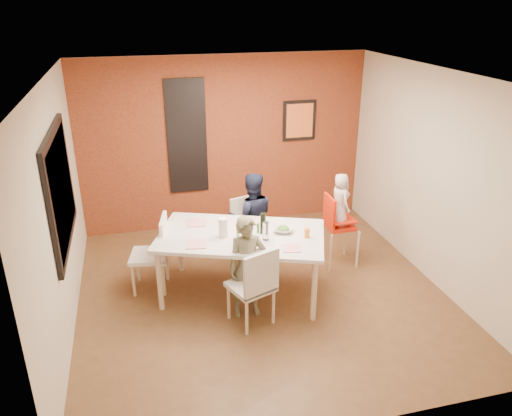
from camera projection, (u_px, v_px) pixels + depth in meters
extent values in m
plane|color=brown|center=(262.00, 293.00, 6.34)|extent=(4.50, 4.50, 0.00)
cube|color=white|center=(263.00, 76.00, 5.28)|extent=(4.50, 4.50, 0.02)
cube|color=beige|center=(225.00, 143.00, 7.82)|extent=(4.50, 0.02, 2.70)
cube|color=beige|center=(338.00, 299.00, 3.81)|extent=(4.50, 0.02, 2.70)
cube|color=beige|center=(58.00, 213.00, 5.30)|extent=(0.02, 4.50, 2.70)
cube|color=beige|center=(433.00, 178.00, 6.32)|extent=(0.02, 4.50, 2.70)
cube|color=maroon|center=(226.00, 143.00, 7.80)|extent=(4.50, 0.02, 2.70)
cube|color=black|center=(60.00, 189.00, 5.41)|extent=(0.05, 1.70, 1.30)
cube|color=black|center=(62.00, 189.00, 5.41)|extent=(0.02, 1.55, 1.15)
cube|color=silver|center=(187.00, 137.00, 7.59)|extent=(0.55, 0.03, 1.70)
cube|color=black|center=(187.00, 137.00, 7.59)|extent=(0.60, 0.03, 1.76)
cube|color=black|center=(299.00, 120.00, 7.94)|extent=(0.54, 0.03, 0.64)
cube|color=orange|center=(300.00, 121.00, 7.92)|extent=(0.44, 0.01, 0.54)
cube|color=silver|center=(241.00, 236.00, 6.03)|extent=(2.25, 1.74, 0.04)
cylinder|color=beige|center=(160.00, 281.00, 5.87)|extent=(0.07, 0.07, 0.78)
cylinder|color=beige|center=(180.00, 245.00, 6.71)|extent=(0.07, 0.07, 0.78)
cylinder|color=beige|center=(314.00, 290.00, 5.67)|extent=(0.07, 0.07, 0.78)
cylinder|color=beige|center=(315.00, 252.00, 6.52)|extent=(0.07, 0.07, 0.78)
cube|color=beige|center=(251.00, 286.00, 5.62)|extent=(0.58, 0.58, 0.05)
cube|color=beige|center=(262.00, 274.00, 5.37)|extent=(0.44, 0.20, 0.51)
cylinder|color=#CBB397|center=(255.00, 292.00, 5.95)|extent=(0.04, 0.04, 0.44)
cylinder|color=#CBB397|center=(273.00, 306.00, 5.68)|extent=(0.04, 0.04, 0.44)
cylinder|color=#CBB397|center=(229.00, 302.00, 5.76)|extent=(0.04, 0.04, 0.44)
cylinder|color=#CBB397|center=(247.00, 318.00, 5.48)|extent=(0.04, 0.04, 0.44)
cube|color=white|center=(249.00, 230.00, 7.11)|extent=(0.50, 0.50, 0.04)
cube|color=white|center=(242.00, 211.00, 7.16)|extent=(0.38, 0.16, 0.45)
cylinder|color=#C1AE8F|center=(246.00, 250.00, 6.99)|extent=(0.03, 0.03, 0.39)
cylinder|color=#C1AE8F|center=(234.00, 241.00, 7.24)|extent=(0.03, 0.03, 0.39)
cylinder|color=#C1AE8F|center=(265.00, 244.00, 7.15)|extent=(0.03, 0.03, 0.39)
cylinder|color=#C1AE8F|center=(252.00, 236.00, 7.40)|extent=(0.03, 0.03, 0.39)
cube|color=white|center=(149.00, 256.00, 6.27)|extent=(0.54, 0.54, 0.05)
cube|color=white|center=(164.00, 237.00, 6.18)|extent=(0.13, 0.46, 0.52)
cylinder|color=beige|center=(138.00, 266.00, 6.53)|extent=(0.04, 0.04, 0.45)
cylinder|color=beige|center=(167.00, 265.00, 6.55)|extent=(0.04, 0.04, 0.45)
cylinder|color=beige|center=(133.00, 281.00, 6.19)|extent=(0.04, 0.04, 0.45)
cylinder|color=beige|center=(164.00, 280.00, 6.21)|extent=(0.04, 0.04, 0.45)
cube|color=red|center=(340.00, 226.00, 6.83)|extent=(0.36, 0.36, 0.05)
cube|color=red|center=(329.00, 211.00, 6.70)|extent=(0.04, 0.36, 0.42)
cube|color=red|center=(340.00, 219.00, 6.79)|extent=(0.36, 0.36, 0.02)
cylinder|color=beige|center=(358.00, 250.00, 6.82)|extent=(0.03, 0.03, 0.55)
cylinder|color=beige|center=(331.00, 254.00, 6.73)|extent=(0.03, 0.03, 0.55)
cylinder|color=beige|center=(345.00, 237.00, 7.18)|extent=(0.03, 0.03, 0.55)
cylinder|color=beige|center=(320.00, 241.00, 7.08)|extent=(0.03, 0.03, 0.55)
imported|color=brown|center=(247.00, 267.00, 5.70)|extent=(0.45, 0.30, 1.24)
imported|color=#151B31|center=(252.00, 218.00, 6.87)|extent=(0.69, 0.56, 1.31)
imported|color=beige|center=(340.00, 199.00, 6.68)|extent=(0.27, 0.38, 0.72)
cube|color=white|center=(196.00, 244.00, 5.76)|extent=(0.27, 0.27, 0.01)
cube|color=white|center=(251.00, 221.00, 6.35)|extent=(0.28, 0.28, 0.01)
cube|color=white|center=(291.00, 248.00, 5.67)|extent=(0.24, 0.24, 0.01)
cube|color=white|center=(197.00, 223.00, 6.31)|extent=(0.29, 0.29, 0.01)
imported|color=white|center=(244.00, 237.00, 5.89)|extent=(0.28, 0.28, 0.06)
imported|color=silver|center=(283.00, 229.00, 6.07)|extent=(0.31, 0.31, 0.06)
cylinder|color=black|center=(263.00, 223.00, 6.00)|extent=(0.07, 0.07, 0.26)
cylinder|color=white|center=(239.00, 236.00, 5.76)|extent=(0.07, 0.07, 0.19)
cylinder|color=white|center=(266.00, 231.00, 5.85)|extent=(0.08, 0.08, 0.22)
cylinder|color=white|center=(223.00, 228.00, 5.91)|extent=(0.11, 0.11, 0.24)
cylinder|color=red|center=(245.00, 229.00, 6.02)|extent=(0.03, 0.03, 0.13)
cylinder|color=#3B7E2A|center=(258.00, 228.00, 6.04)|extent=(0.03, 0.03, 0.12)
cylinder|color=brown|center=(245.00, 227.00, 6.05)|extent=(0.04, 0.04, 0.14)
cylinder|color=orange|center=(307.00, 233.00, 5.92)|extent=(0.06, 0.06, 0.11)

